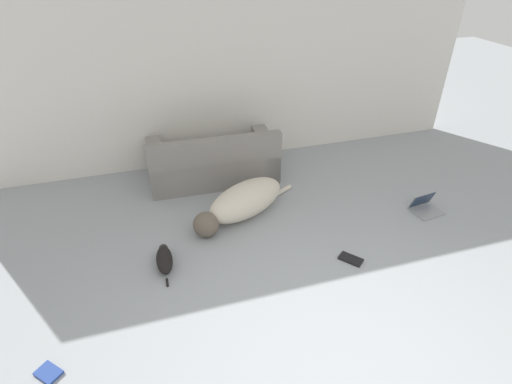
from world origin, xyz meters
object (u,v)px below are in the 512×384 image
(dog, at_px, (242,202))
(book_black, at_px, (351,259))
(laptop_open, at_px, (425,205))
(book_blue, at_px, (48,373))
(couch, at_px, (213,162))
(cat, at_px, (164,259))

(dog, xyz_separation_m, book_black, (0.87, -1.10, -0.18))
(dog, distance_m, laptop_open, 2.24)
(book_blue, bearing_deg, couch, 54.36)
(dog, xyz_separation_m, laptop_open, (2.17, -0.54, -0.12))
(cat, xyz_separation_m, book_black, (1.87, -0.48, -0.07))
(couch, relative_size, laptop_open, 4.56)
(book_blue, bearing_deg, dog, 38.74)
(couch, height_order, cat, couch)
(couch, xyz_separation_m, cat, (-0.84, -1.58, -0.17))
(cat, bearing_deg, book_blue, 136.08)
(couch, height_order, book_blue, couch)
(dog, relative_size, cat, 2.54)
(couch, height_order, dog, couch)
(laptop_open, distance_m, book_blue, 4.28)
(cat, bearing_deg, laptop_open, -86.90)
(cat, bearing_deg, dog, -56.22)
(dog, height_order, book_black, dog)
(cat, relative_size, book_black, 2.17)
(cat, height_order, book_blue, cat)
(laptop_open, relative_size, book_blue, 1.63)
(couch, bearing_deg, laptop_open, 148.69)
(couch, distance_m, laptop_open, 2.78)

